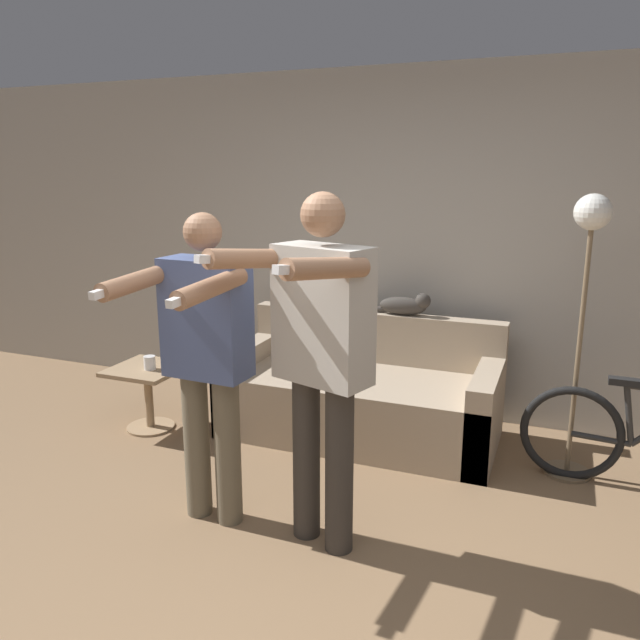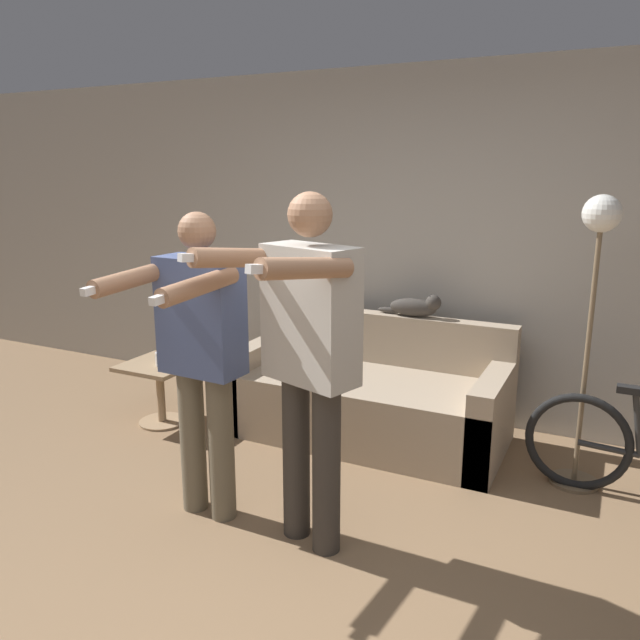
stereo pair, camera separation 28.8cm
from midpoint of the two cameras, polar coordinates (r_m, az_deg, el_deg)
The scene contains 9 objects.
ground_plane at distance 2.94m, azimuth -6.92°, elevation -25.80°, with size 16.00×16.00×0.00m, color #846647.
wall_back at distance 4.75m, azimuth 7.77°, elevation 6.66°, with size 10.00×0.05×2.60m.
couch at distance 4.50m, azimuth 1.93°, elevation -7.05°, with size 1.91×0.89×0.83m.
person_left at distance 3.28m, azimuth -12.92°, elevation -2.78°, with size 0.53×0.69×1.66m.
person_right at distance 2.96m, azimuth -2.77°, elevation -2.70°, with size 0.66×0.78×1.77m.
cat at distance 4.57m, azimuth 6.06°, elevation 1.35°, with size 0.48×0.12×0.17m.
floor_lamp at distance 3.90m, azimuth 21.32°, elevation 4.46°, with size 0.29×0.29×1.73m.
side_table at distance 4.77m, azimuth -17.15°, elevation -5.63°, with size 0.50×0.50×0.47m.
cup at distance 4.66m, azimuth -17.04°, elevation -3.78°, with size 0.08×0.08×0.10m.
Camera 1 is at (1.00, -2.04, 1.87)m, focal length 35.00 mm.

